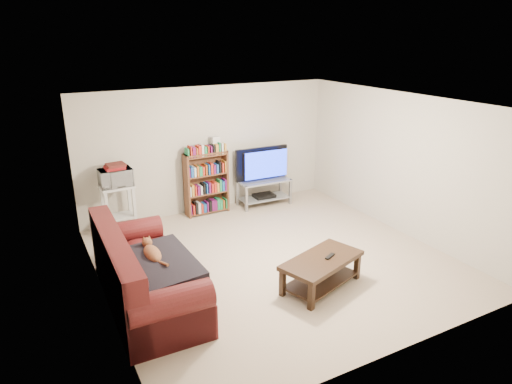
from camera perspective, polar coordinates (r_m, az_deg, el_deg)
floor at (r=7.14m, az=2.24°, el=-8.41°), size 5.00×5.00×0.00m
ceiling at (r=6.39m, az=2.53°, el=11.01°), size 5.00×5.00×0.00m
wall_back at (r=8.82m, az=-5.88°, el=5.32°), size 5.00×0.00×5.00m
wall_front at (r=4.85m, az=17.62°, el=-7.63°), size 5.00×0.00×5.00m
wall_left at (r=5.88m, az=-19.17°, el=-2.95°), size 0.00×5.00×5.00m
wall_right at (r=8.17m, az=17.71°, el=3.35°), size 0.00×5.00×5.00m
sofa at (r=6.12m, az=-14.25°, el=-10.47°), size 1.05×2.34×0.99m
blanket at (r=5.91m, az=-12.25°, el=-8.89°), size 0.97×1.21×0.19m
cat at (r=6.07m, az=-12.83°, el=-7.52°), size 0.27×0.64×0.19m
coffee_table at (r=6.35m, az=8.18°, el=-9.27°), size 1.32×0.94×0.43m
remote at (r=6.34m, az=9.22°, el=-7.93°), size 0.20×0.14×0.02m
tv_stand at (r=9.20m, az=1.02°, el=0.51°), size 1.06×0.50×0.52m
television at (r=9.05m, az=1.04°, el=3.48°), size 1.13×0.18×0.65m
dvd_player at (r=9.25m, az=1.01°, el=-0.46°), size 0.43×0.31×0.06m
bookshelf at (r=8.73m, az=-6.23°, el=1.24°), size 0.85×0.28×1.21m
shelf_clutter at (r=8.59m, az=-5.83°, el=5.75°), size 0.62×0.20×0.28m
microwave_stand at (r=8.19m, az=-16.83°, el=-1.29°), size 0.55×0.41×0.86m
microwave at (r=8.05m, az=-17.14°, el=1.76°), size 0.55×0.38×0.29m
game_boxes at (r=8.00m, az=-17.26°, el=2.93°), size 0.32×0.29×0.05m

